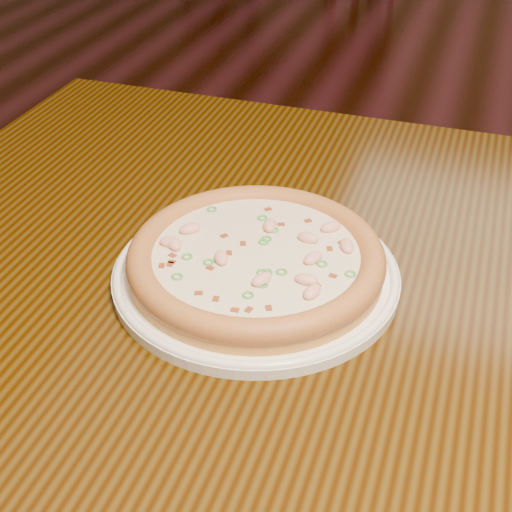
% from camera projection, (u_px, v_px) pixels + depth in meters
% --- Properties ---
extents(hero_table, '(1.20, 0.80, 0.75)m').
position_uv_depth(hero_table, '(368.00, 342.00, 0.83)').
color(hero_table, black).
rests_on(hero_table, ground).
extents(plate, '(0.30, 0.30, 0.02)m').
position_uv_depth(plate, '(256.00, 272.00, 0.76)').
color(plate, white).
rests_on(plate, hero_table).
extents(pizza, '(0.27, 0.27, 0.03)m').
position_uv_depth(pizza, '(256.00, 258.00, 0.75)').
color(pizza, tan).
rests_on(pizza, plate).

